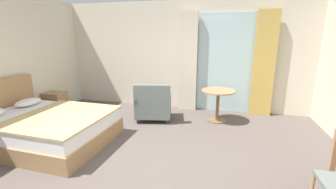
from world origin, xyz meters
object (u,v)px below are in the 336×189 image
object	(u,v)px
bed	(44,127)
round_cafe_table	(218,98)
armchair_by_window	(153,105)
nightstand	(55,103)

from	to	relation	value
bed	round_cafe_table	world-z (taller)	bed
round_cafe_table	armchair_by_window	bearing A→B (deg)	-168.64
armchair_by_window	round_cafe_table	distance (m)	1.46
bed	nightstand	world-z (taller)	bed
armchair_by_window	round_cafe_table	xyz separation A→B (m)	(1.42, 0.28, 0.19)
bed	nightstand	xyz separation A→B (m)	(-0.87, 1.33, -0.01)
bed	round_cafe_table	size ratio (longest dim) A/B	3.09
round_cafe_table	nightstand	bearing A→B (deg)	-172.39
bed	round_cafe_table	bearing A→B (deg)	31.74
bed	round_cafe_table	distance (m)	3.51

